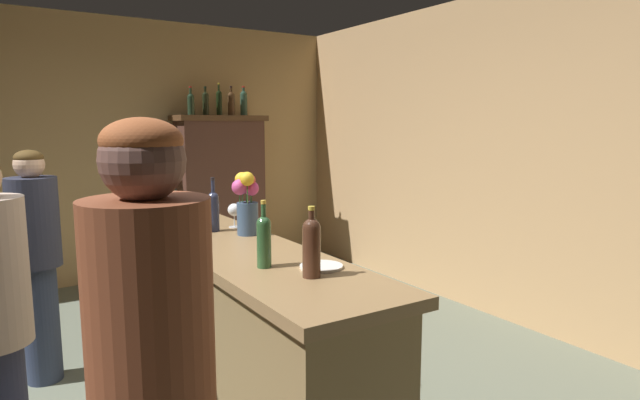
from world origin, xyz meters
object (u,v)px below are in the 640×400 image
at_px(flower_arrangement, 246,201).
at_px(display_bottle_center, 219,102).
at_px(wine_bottle_chardonnay, 214,209).
at_px(wine_bottle_merlot, 311,245).
at_px(wine_glass_mid, 172,212).
at_px(display_bottle_left, 191,103).
at_px(display_bottle_midright, 231,103).
at_px(patron_in_navy, 36,256).
at_px(bar_counter, 237,340).
at_px(display_bottle_midleft, 206,102).
at_px(display_bottle_right, 244,102).
at_px(display_cabinet, 221,191).
at_px(wine_glass_front, 234,211).
at_px(wine_bottle_riesling, 171,197).
at_px(wine_bottle_rose, 173,212).
at_px(cheese_plate, 321,266).
at_px(wine_bottle_malbec, 264,239).

bearing_deg(flower_arrangement, display_bottle_center, 70.60).
distance_m(wine_bottle_chardonnay, wine_bottle_merlot, 1.09).
relative_size(wine_glass_mid, display_bottle_left, 0.47).
height_order(display_bottle_midright, patron_in_navy, display_bottle_midright).
distance_m(bar_counter, display_bottle_midleft, 3.51).
height_order(display_bottle_midright, display_bottle_right, display_bottle_right).
xyz_separation_m(display_cabinet, display_bottle_right, (0.30, 0.00, 0.99)).
bearing_deg(wine_glass_mid, wine_glass_front, -25.60).
bearing_deg(flower_arrangement, display_bottle_left, 76.40).
relative_size(bar_counter, display_cabinet, 1.34).
bearing_deg(display_bottle_right, flower_arrangement, -114.38).
height_order(wine_bottle_riesling, display_bottle_midleft, display_bottle_midleft).
distance_m(wine_bottle_rose, display_bottle_right, 3.22).
height_order(wine_bottle_merlot, cheese_plate, wine_bottle_merlot).
xyz_separation_m(wine_bottle_malbec, display_bottle_center, (1.24, 3.55, 0.73)).
bearing_deg(wine_bottle_rose, bar_counter, -64.97).
xyz_separation_m(wine_glass_mid, flower_arrangement, (0.30, -0.39, 0.09)).
relative_size(bar_counter, display_bottle_midright, 7.27).
height_order(wine_bottle_chardonnay, display_bottle_right, display_bottle_right).
bearing_deg(display_cabinet, display_bottle_center, 0.00).
height_order(cheese_plate, patron_in_navy, patron_in_navy).
distance_m(wine_bottle_merlot, wine_glass_mid, 1.30).
distance_m(wine_bottle_rose, patron_in_navy, 1.09).
distance_m(wine_bottle_malbec, cheese_plate, 0.27).
relative_size(display_cabinet, wine_bottle_merlot, 6.03).
bearing_deg(patron_in_navy, wine_glass_front, 33.10).
distance_m(display_bottle_midright, display_bottle_right, 0.15).
height_order(wine_glass_front, wine_glass_mid, wine_glass_front).
bearing_deg(wine_bottle_merlot, display_bottle_right, 69.19).
height_order(wine_bottle_riesling, flower_arrangement, flower_arrangement).
height_order(wine_glass_front, cheese_plate, wine_glass_front).
xyz_separation_m(display_cabinet, wine_glass_front, (-0.98, -2.65, 0.23)).
relative_size(bar_counter, wine_bottle_rose, 7.85).
relative_size(wine_bottle_merlot, patron_in_navy, 0.19).
relative_size(cheese_plate, display_bottle_left, 0.62).
relative_size(display_bottle_left, display_bottle_midleft, 0.98).
height_order(display_cabinet, display_bottle_left, display_bottle_left).
bearing_deg(wine_glass_mid, wine_bottle_malbec, -86.08).
bearing_deg(display_bottle_midright, display_bottle_right, -0.00).
bearing_deg(bar_counter, display_bottle_midright, 66.87).
bearing_deg(display_cabinet, wine_bottle_rose, -116.87).
relative_size(wine_bottle_malbec, wine_glass_front, 2.04).
bearing_deg(display_bottle_right, patron_in_navy, -141.08).
height_order(bar_counter, patron_in_navy, patron_in_navy).
bearing_deg(wine_glass_mid, display_cabinet, 62.39).
height_order(display_bottle_left, display_bottle_center, display_bottle_center).
xyz_separation_m(flower_arrangement, patron_in_navy, (-0.97, 1.05, -0.40)).
xyz_separation_m(wine_bottle_rose, display_bottle_midleft, (1.20, 2.67, 0.71)).
xyz_separation_m(flower_arrangement, display_bottle_right, (1.31, 2.89, 0.67)).
relative_size(wine_glass_front, display_bottle_center, 0.41).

